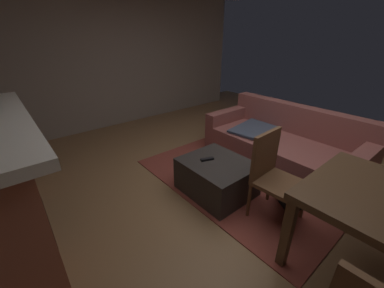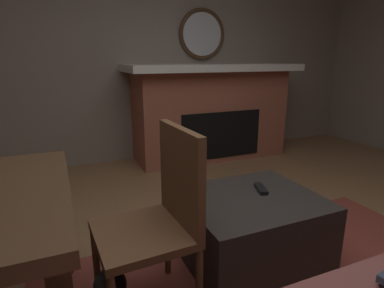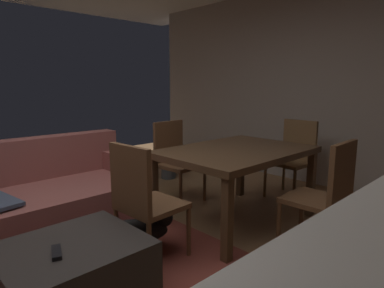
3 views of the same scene
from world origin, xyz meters
name	(u,v)px [view 1 (image 1 of 3)]	position (x,y,z in m)	size (l,w,h in m)	color
floor	(246,189)	(0.00, 0.00, 0.00)	(8.10, 8.10, 0.00)	olive
wall_left	(120,58)	(-3.37, 0.00, 1.34)	(0.12, 5.86, 2.68)	gray
area_rug	(246,174)	(-0.22, 0.27, 0.01)	(2.60, 2.00, 0.01)	brown
couch	(282,145)	(-0.11, 0.93, 0.30)	(2.21, 1.01, 0.84)	#8C4C47
ottoman_coffee_table	(217,177)	(-0.22, -0.33, 0.21)	(0.82, 0.70, 0.42)	#2D2826
tv_remote	(207,159)	(-0.33, -0.39, 0.43)	(0.05, 0.16, 0.02)	black
dining_chair_west	(273,172)	(0.41, -0.17, 0.52)	(0.46, 0.46, 0.93)	brown
small_dog	(287,198)	(0.52, 0.03, 0.16)	(0.54, 0.49, 0.28)	black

